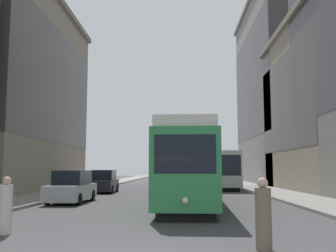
{
  "coord_description": "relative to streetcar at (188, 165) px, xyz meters",
  "views": [
    {
      "loc": [
        0.83,
        -7.62,
        1.91
      ],
      "look_at": [
        0.38,
        7.14,
        3.56
      ],
      "focal_mm": 41.15,
      "sensor_mm": 36.0,
      "label": 1
    }
  ],
  "objects": [
    {
      "name": "parked_car_left_near",
      "position": [
        -6.6,
        2.11,
        -1.26
      ],
      "size": [
        1.95,
        4.76,
        1.82
      ],
      "rotation": [
        0.0,
        0.0,
        -0.02
      ],
      "color": "black",
      "rests_on": "ground"
    },
    {
      "name": "transit_bus",
      "position": [
        3.53,
        18.31,
        -0.15
      ],
      "size": [
        2.69,
        12.24,
        3.45
      ],
      "rotation": [
        0.0,
        0.0,
        -0.01
      ],
      "color": "black",
      "rests_on": "ground"
    },
    {
      "name": "pedestrian_crossing_far",
      "position": [
        -5.57,
        -8.54,
        -1.32
      ],
      "size": [
        0.38,
        0.38,
        1.68
      ],
      "rotation": [
        0.0,
        0.0,
        4.35
      ],
      "color": "beige",
      "rests_on": "ground"
    },
    {
      "name": "streetcar",
      "position": [
        0.0,
        0.0,
        0.0
      ],
      "size": [
        3.1,
        12.56,
        3.89
      ],
      "rotation": [
        0.0,
        0.0,
        -0.04
      ],
      "color": "black",
      "rests_on": "ground"
    },
    {
      "name": "building_right_midblock",
      "position": [
        16.32,
        29.58,
        10.19
      ],
      "size": [
        15.79,
        22.85,
        23.88
      ],
      "color": "gray",
      "rests_on": "ground"
    },
    {
      "name": "parked_car_left_mid",
      "position": [
        -6.61,
        11.52,
        -1.26
      ],
      "size": [
        1.96,
        4.59,
        1.82
      ],
      "rotation": [
        0.0,
        0.0,
        0.02
      ],
      "color": "black",
      "rests_on": "ground"
    },
    {
      "name": "pedestrian_crossing_near",
      "position": [
        1.54,
        -10.56,
        -1.31
      ],
      "size": [
        0.38,
        0.38,
        1.7
      ],
      "rotation": [
        0.0,
        0.0,
        1.53
      ],
      "color": "#6B5B4C",
      "rests_on": "ground"
    },
    {
      "name": "sidewalk_right",
      "position": [
        7.05,
        27.7,
        -2.03
      ],
      "size": [
        3.34,
        120.0,
        0.15
      ],
      "primitive_type": "cube",
      "color": "gray",
      "rests_on": "ground"
    },
    {
      "name": "sidewalk_left",
      "position": [
        -9.58,
        27.7,
        -2.03
      ],
      "size": [
        3.34,
        120.0,
        0.15
      ],
      "primitive_type": "cube",
      "color": "gray",
      "rests_on": "ground"
    }
  ]
}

